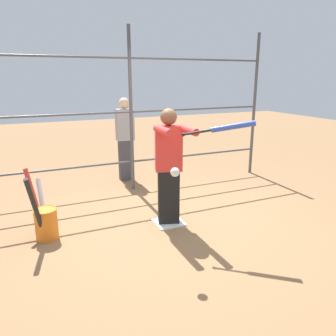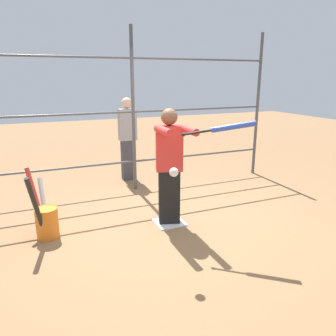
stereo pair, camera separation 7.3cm
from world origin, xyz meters
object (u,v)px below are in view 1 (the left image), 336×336
object	(u,v)px
softball_in_flight	(175,172)
bat_bucket	(44,220)
baseball_bat_swinging	(227,128)
batter	(169,164)
bystander_behind_fence	(125,138)

from	to	relation	value
softball_in_flight	bat_bucket	distance (m)	1.92
baseball_bat_swinging	softball_in_flight	world-z (taller)	baseball_bat_swinging
softball_in_flight	baseball_bat_swinging	bearing A→B (deg)	-161.88
bat_bucket	batter	bearing A→B (deg)	171.46
batter	bystander_behind_fence	world-z (taller)	bystander_behind_fence
bystander_behind_fence	batter	bearing A→B (deg)	88.38
baseball_bat_swinging	bat_bucket	world-z (taller)	baseball_bat_swinging
bat_bucket	bystander_behind_fence	bearing A→B (deg)	-130.40
baseball_bat_swinging	bat_bucket	distance (m)	2.55
baseball_bat_swinging	softball_in_flight	xyz separation A→B (m)	(0.79, 0.26, -0.38)
softball_in_flight	bat_bucket	size ratio (longest dim) A/B	0.11
softball_in_flight	bat_bucket	world-z (taller)	softball_in_flight
batter	bystander_behind_fence	xyz separation A→B (m)	(-0.06, -2.23, -0.03)
batter	bat_bucket	distance (m)	1.76
baseball_bat_swinging	softball_in_flight	distance (m)	0.91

